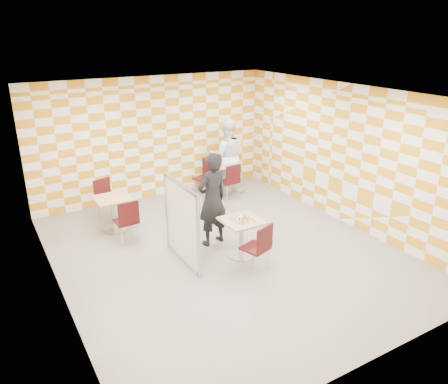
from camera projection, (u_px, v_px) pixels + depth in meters
name	position (u px, v px, depth m)	size (l,w,h in m)	color
room_shell	(210.00, 170.00, 8.34)	(7.00, 7.00, 7.00)	gray
main_table	(242.00, 232.00, 8.10)	(0.70, 0.70, 0.75)	tan
second_table	(222.00, 173.00, 11.35)	(0.70, 0.70, 0.75)	tan
empty_table	(113.00, 208.00, 9.14)	(0.70, 0.70, 0.75)	tan
chair_main_front	(260.00, 245.00, 7.53)	(0.53, 0.54, 0.92)	#380B0C
chair_second_front	(231.00, 179.00, 10.79)	(0.46, 0.46, 0.92)	#380B0C
chair_second_side	(206.00, 174.00, 11.16)	(0.54, 0.53, 0.92)	#380B0C
chair_empty_near	(127.00, 219.00, 8.57)	(0.44, 0.45, 0.92)	#380B0C
chair_empty_far	(106.00, 196.00, 9.71)	(0.54, 0.54, 0.92)	#380B0C
partition	(182.00, 223.00, 7.79)	(0.08, 1.38, 1.55)	white
man_dark	(212.00, 199.00, 8.45)	(0.68, 0.45, 1.88)	black
man_white	(227.00, 156.00, 11.17)	(0.94, 0.73, 1.93)	white
pizza_on_foil	(242.00, 219.00, 8.00)	(0.40, 0.40, 0.04)	silver
sport_bottle	(215.00, 161.00, 11.23)	(0.06, 0.06, 0.20)	white
soda_bottle	(227.00, 159.00, 11.30)	(0.07, 0.07, 0.23)	black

